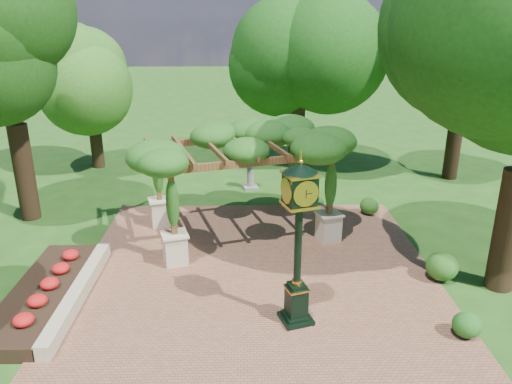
{
  "coord_description": "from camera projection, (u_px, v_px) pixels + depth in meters",
  "views": [
    {
      "loc": [
        -0.28,
        -10.75,
        6.97
      ],
      "look_at": [
        0.0,
        2.5,
        2.2
      ],
      "focal_mm": 35.0,
      "sensor_mm": 36.0,
      "label": 1
    }
  ],
  "objects": [
    {
      "name": "brick_plaza",
      "position": [
        257.0,
        287.0,
        13.41
      ],
      "size": [
        10.0,
        12.0,
        0.04
      ],
      "primitive_type": "cube",
      "color": "brown",
      "rests_on": "ground"
    },
    {
      "name": "shrub_mid",
      "position": [
        442.0,
        266.0,
        13.64
      ],
      "size": [
        1.06,
        1.06,
        0.78
      ],
      "primitive_type": "ellipsoid",
      "rotation": [
        0.0,
        0.0,
        0.25
      ],
      "color": "#255718",
      "rests_on": "brick_plaza"
    },
    {
      "name": "flower_bed",
      "position": [
        43.0,
        294.0,
        12.78
      ],
      "size": [
        1.5,
        5.0,
        0.36
      ],
      "primitive_type": "cube",
      "color": "red",
      "rests_on": "ground"
    },
    {
      "name": "ground",
      "position": [
        258.0,
        308.0,
        12.48
      ],
      "size": [
        120.0,
        120.0,
        0.0
      ],
      "primitive_type": "plane",
      "color": "#1E4714",
      "rests_on": "ground"
    },
    {
      "name": "shrub_front",
      "position": [
        467.0,
        325.0,
        11.26
      ],
      "size": [
        0.81,
        0.81,
        0.58
      ],
      "primitive_type": "ellipsoid",
      "rotation": [
        0.0,
        0.0,
        -0.31
      ],
      "color": "#1F5618",
      "rests_on": "brick_plaza"
    },
    {
      "name": "tree_west_near",
      "position": [
        3.0,
        43.0,
        15.94
      ],
      "size": [
        4.07,
        4.07,
        8.85
      ],
      "color": "#301E13",
      "rests_on": "ground"
    },
    {
      "name": "pedestal_clock",
      "position": [
        299.0,
        230.0,
        11.12
      ],
      "size": [
        0.99,
        0.99,
        4.01
      ],
      "rotation": [
        0.0,
        0.0,
        0.31
      ],
      "color": "black",
      "rests_on": "brick_plaza"
    },
    {
      "name": "tree_east_far",
      "position": [
        468.0,
        38.0,
        20.33
      ],
      "size": [
        4.14,
        4.14,
        8.73
      ],
      "color": "black",
      "rests_on": "ground"
    },
    {
      "name": "tree_west_far",
      "position": [
        89.0,
        75.0,
        22.49
      ],
      "size": [
        3.81,
        3.81,
        6.32
      ],
      "color": "#302212",
      "rests_on": "ground"
    },
    {
      "name": "pergola",
      "position": [
        241.0,
        147.0,
        15.75
      ],
      "size": [
        6.53,
        5.1,
        3.61
      ],
      "rotation": [
        0.0,
        0.0,
        0.3
      ],
      "color": "beige",
      "rests_on": "brick_plaza"
    },
    {
      "name": "border_wall",
      "position": [
        79.0,
        293.0,
        12.79
      ],
      "size": [
        0.35,
        5.0,
        0.4
      ],
      "primitive_type": "cube",
      "color": "#C6B793",
      "rests_on": "ground"
    },
    {
      "name": "shrub_back",
      "position": [
        370.0,
        206.0,
        18.14
      ],
      "size": [
        0.82,
        0.82,
        0.63
      ],
      "primitive_type": "ellipsoid",
      "rotation": [
        0.0,
        0.0,
        -0.19
      ],
      "color": "#30651D",
      "rests_on": "brick_plaza"
    },
    {
      "name": "tree_north",
      "position": [
        299.0,
        48.0,
        21.98
      ],
      "size": [
        4.89,
        4.89,
        8.02
      ],
      "color": "#302113",
      "rests_on": "ground"
    },
    {
      "name": "sundial",
      "position": [
        250.0,
        178.0,
        20.87
      ],
      "size": [
        0.68,
        0.68,
        1.06
      ],
      "rotation": [
        0.0,
        0.0,
        0.17
      ],
      "color": "gray",
      "rests_on": "ground"
    }
  ]
}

